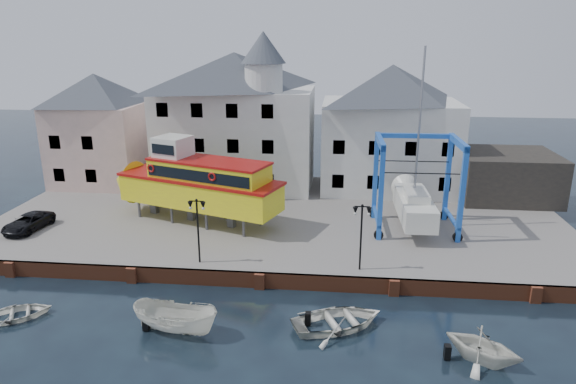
# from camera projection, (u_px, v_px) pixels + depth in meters

# --- Properties ---
(ground) EXTENTS (140.00, 140.00, 0.00)m
(ground) POSITION_uv_depth(u_px,v_px,m) (260.00, 288.00, 31.11)
(ground) COLOR black
(ground) RESTS_ON ground
(hardstanding) EXTENTS (44.00, 22.00, 1.00)m
(hardstanding) POSITION_uv_depth(u_px,v_px,m) (281.00, 218.00, 41.41)
(hardstanding) COLOR slate
(hardstanding) RESTS_ON ground
(quay_wall) EXTENTS (44.00, 0.47, 1.00)m
(quay_wall) POSITION_uv_depth(u_px,v_px,m) (260.00, 280.00, 31.06)
(quay_wall) COLOR brown
(quay_wall) RESTS_ON ground
(building_pink) EXTENTS (8.00, 7.00, 10.30)m
(building_pink) POSITION_uv_depth(u_px,v_px,m) (99.00, 130.00, 48.14)
(building_pink) COLOR #C6A398
(building_pink) RESTS_ON hardstanding
(building_white_main) EXTENTS (14.00, 8.30, 14.00)m
(building_white_main) POSITION_uv_depth(u_px,v_px,m) (237.00, 118.00, 46.88)
(building_white_main) COLOR silver
(building_white_main) RESTS_ON hardstanding
(building_white_right) EXTENTS (12.00, 8.00, 11.20)m
(building_white_right) POSITION_uv_depth(u_px,v_px,m) (390.00, 128.00, 46.32)
(building_white_right) COLOR silver
(building_white_right) RESTS_ON hardstanding
(shed_dark) EXTENTS (8.00, 7.00, 4.00)m
(shed_dark) POSITION_uv_depth(u_px,v_px,m) (506.00, 175.00, 44.51)
(shed_dark) COLOR black
(shed_dark) RESTS_ON hardstanding
(lamp_post_left) EXTENTS (1.12, 0.32, 4.20)m
(lamp_post_left) POSITION_uv_depth(u_px,v_px,m) (197.00, 215.00, 31.40)
(lamp_post_left) COLOR black
(lamp_post_left) RESTS_ON hardstanding
(lamp_post_right) EXTENTS (1.12, 0.32, 4.20)m
(lamp_post_right) POSITION_uv_depth(u_px,v_px,m) (362.00, 221.00, 30.42)
(lamp_post_right) COLOR black
(lamp_post_right) RESTS_ON hardstanding
(tour_boat) EXTENTS (15.02, 8.25, 6.40)m
(tour_boat) POSITION_uv_depth(u_px,v_px,m) (190.00, 182.00, 38.81)
(tour_boat) COLOR #59595E
(tour_boat) RESTS_ON hardstanding
(travel_lift) EXTENTS (6.18, 8.66, 13.01)m
(travel_lift) POSITION_uv_depth(u_px,v_px,m) (413.00, 198.00, 37.93)
(travel_lift) COLOR blue
(travel_lift) RESTS_ON hardstanding
(van) EXTENTS (2.40, 4.37, 1.16)m
(van) POSITION_uv_depth(u_px,v_px,m) (28.00, 222.00, 37.46)
(van) COLOR black
(van) RESTS_ON hardstanding
(motorboat_a) EXTENTS (4.96, 2.62, 1.82)m
(motorboat_a) POSITION_uv_depth(u_px,v_px,m) (177.00, 332.00, 26.55)
(motorboat_a) COLOR white
(motorboat_a) RESTS_ON ground
(motorboat_b) EXTENTS (5.89, 5.17, 1.01)m
(motorboat_b) POSITION_uv_depth(u_px,v_px,m) (338.00, 327.00, 27.04)
(motorboat_b) COLOR white
(motorboat_b) RESTS_ON ground
(motorboat_c) EXTENTS (4.68, 4.53, 1.89)m
(motorboat_c) POSITION_uv_depth(u_px,v_px,m) (481.00, 361.00, 24.21)
(motorboat_c) COLOR white
(motorboat_c) RESTS_ON ground
(motorboat_d) EXTENTS (4.39, 4.01, 0.74)m
(motorboat_d) POSITION_uv_depth(u_px,v_px,m) (17.00, 318.00, 27.88)
(motorboat_d) COLOR white
(motorboat_d) RESTS_ON ground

